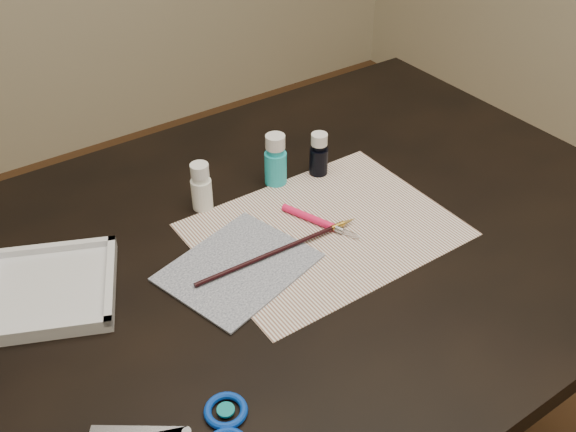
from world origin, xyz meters
TOP-DOWN VIEW (x-y plane):
  - table at (0.00, 0.00)m, footprint 1.30×0.90m
  - paper at (0.07, -0.01)m, footprint 0.42×0.32m
  - canvas at (-0.10, -0.01)m, footprint 0.26×0.23m
  - paint_bottle_white at (-0.07, 0.16)m, footprint 0.05×0.05m
  - paint_bottle_cyan at (0.08, 0.15)m, footprint 0.04×0.04m
  - paint_bottle_navy at (0.16, 0.13)m, footprint 0.04×0.04m
  - paintbrush at (-0.03, -0.02)m, footprint 0.31×0.02m
  - craft_knife at (0.07, -0.00)m, footprint 0.07×0.15m
  - palette_tray at (-0.37, 0.10)m, footprint 0.25×0.25m

SIDE VIEW (x-z plane):
  - table at x=0.00m, z-range 0.00..0.75m
  - paper at x=0.07m, z-range 0.75..0.75m
  - canvas at x=-0.10m, z-range 0.75..0.76m
  - craft_knife at x=0.07m, z-range 0.75..0.76m
  - paintbrush at x=-0.03m, z-range 0.76..0.76m
  - palette_tray at x=-0.37m, z-range 0.75..0.77m
  - paint_bottle_navy at x=0.16m, z-range 0.75..0.84m
  - paint_bottle_white at x=-0.07m, z-range 0.75..0.84m
  - paint_bottle_cyan at x=0.08m, z-range 0.75..0.85m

